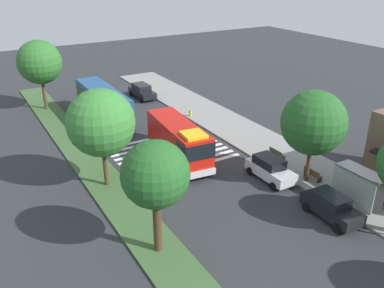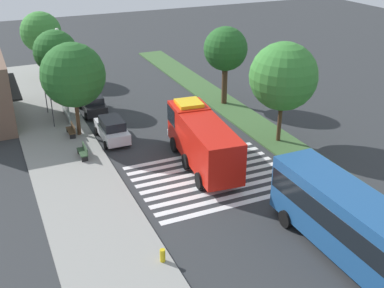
% 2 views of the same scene
% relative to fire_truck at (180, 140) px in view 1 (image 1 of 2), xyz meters
% --- Properties ---
extents(ground_plane, '(120.00, 120.00, 0.00)m').
position_rel_fire_truck_xyz_m(ground_plane, '(0.60, 0.18, -2.00)').
color(ground_plane, '#2D3033').
extents(sidewalk, '(60.00, 5.48, 0.14)m').
position_rel_fire_truck_xyz_m(sidewalk, '(0.60, 8.58, -1.93)').
color(sidewalk, gray).
rests_on(sidewalk, ground_plane).
extents(median_strip, '(60.00, 3.00, 0.14)m').
position_rel_fire_truck_xyz_m(median_strip, '(0.60, -6.98, -1.93)').
color(median_strip, '#3D6033').
rests_on(median_strip, ground_plane).
extents(crosswalk, '(7.65, 10.19, 0.01)m').
position_rel_fire_truck_xyz_m(crosswalk, '(-2.18, 0.18, -2.00)').
color(crosswalk, silver).
rests_on(crosswalk, ground_plane).
extents(fire_truck, '(9.26, 3.44, 3.70)m').
position_rel_fire_truck_xyz_m(fire_truck, '(0.00, 0.00, 0.00)').
color(fire_truck, red).
rests_on(fire_truck, ground_plane).
extents(parked_car_west, '(4.66, 2.15, 1.75)m').
position_rel_fire_truck_xyz_m(parked_car_west, '(-18.39, 4.64, -1.11)').
color(parked_car_west, black).
rests_on(parked_car_west, ground_plane).
extents(parked_car_mid, '(4.38, 2.01, 1.83)m').
position_rel_fire_truck_xyz_m(parked_car_mid, '(6.39, 4.64, -1.07)').
color(parked_car_mid, silver).
rests_on(parked_car_mid, ground_plane).
extents(parked_car_east, '(4.36, 2.14, 1.73)m').
position_rel_fire_truck_xyz_m(parked_car_east, '(12.67, 4.64, -1.11)').
color(parked_car_east, black).
rests_on(parked_car_east, ground_plane).
extents(transit_bus, '(10.95, 2.89, 3.67)m').
position_rel_fire_truck_xyz_m(transit_bus, '(-12.70, -2.37, 0.16)').
color(transit_bus, navy).
rests_on(transit_bus, ground_plane).
extents(bus_stop_shelter, '(3.50, 1.40, 2.46)m').
position_rel_fire_truck_xyz_m(bus_stop_shelter, '(12.31, 7.43, -0.12)').
color(bus_stop_shelter, '#4C4C51').
rests_on(bus_stop_shelter, sidewalk).
extents(bench_near_shelter, '(1.60, 0.50, 0.90)m').
position_rel_fire_truck_xyz_m(bench_near_shelter, '(8.31, 7.42, -1.41)').
color(bench_near_shelter, '#4C3823').
rests_on(bench_near_shelter, sidewalk).
extents(bench_west_of_shelter, '(1.60, 0.50, 0.90)m').
position_rel_fire_truck_xyz_m(bench_west_of_shelter, '(4.07, 7.42, -1.41)').
color(bench_west_of_shelter, '#2D472D').
rests_on(bench_west_of_shelter, sidewalk).
extents(sidewalk_tree_far_west, '(4.91, 4.91, 7.33)m').
position_rel_fire_truck_xyz_m(sidewalk_tree_far_west, '(8.24, 6.84, 3.01)').
color(sidewalk_tree_far_west, '#47301E').
rests_on(sidewalk_tree_far_west, sidewalk).
extents(median_tree_far_west, '(4.95, 4.95, 7.96)m').
position_rel_fire_truck_xyz_m(median_tree_far_west, '(-19.94, -6.98, 3.61)').
color(median_tree_far_west, '#513823').
rests_on(median_tree_far_west, median_strip).
extents(median_tree_west, '(5.04, 5.04, 7.65)m').
position_rel_fire_truck_xyz_m(median_tree_west, '(0.83, -6.98, 3.26)').
color(median_tree_west, '#47301E').
rests_on(median_tree_west, median_strip).
extents(median_tree_center, '(3.92, 3.92, 7.06)m').
position_rel_fire_truck_xyz_m(median_tree_center, '(9.90, -6.98, 3.19)').
color(median_tree_center, '#47301E').
rests_on(median_tree_center, median_strip).
extents(fire_hydrant, '(0.28, 0.28, 0.70)m').
position_rel_fire_truck_xyz_m(fire_hydrant, '(-9.06, 6.34, -1.51)').
color(fire_hydrant, gold).
rests_on(fire_hydrant, sidewalk).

